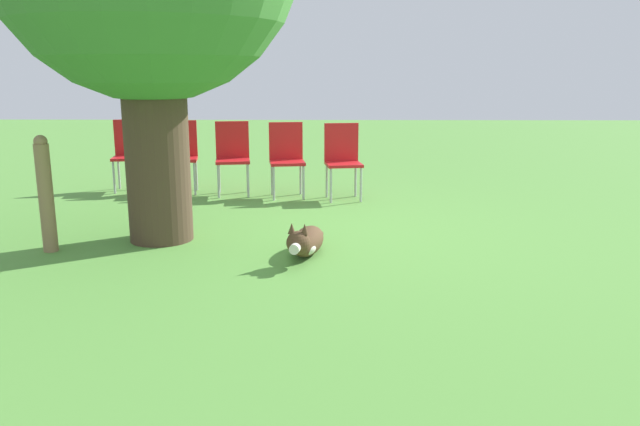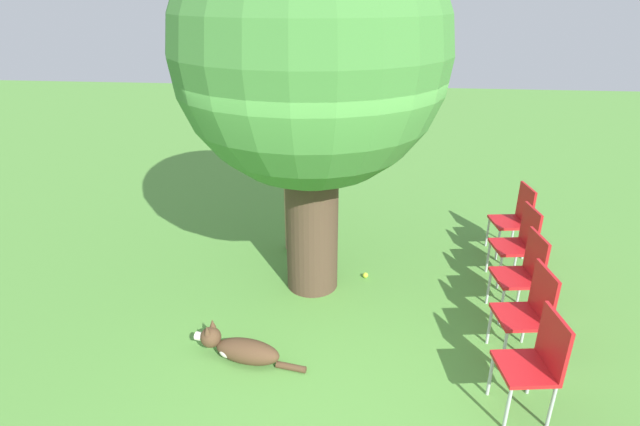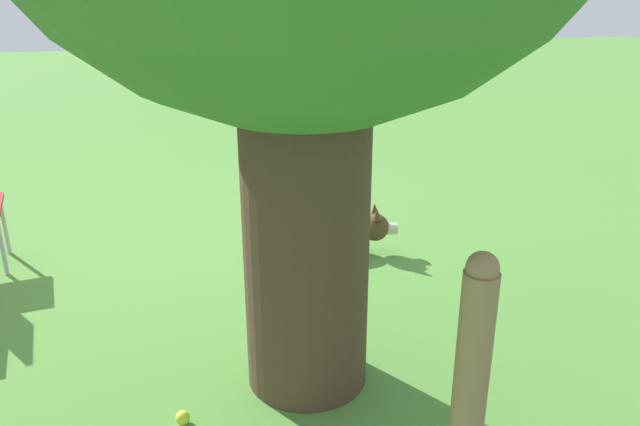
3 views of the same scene
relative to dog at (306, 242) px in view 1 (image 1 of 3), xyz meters
The scene contains 9 objects.
ground_plane 0.85m from the dog, 25.23° to the left, with size 30.00×30.00×0.00m, color #56933D.
dog is the anchor object (origin of this frame).
fence_post 2.38m from the dog, 87.03° to the left, with size 0.13×0.13×1.06m.
red_chair_0 2.65m from the dog, ahead, with size 0.48×0.50×0.96m.
red_chair_1 2.78m from the dog, ahead, with size 0.48×0.50×0.96m.
red_chair_2 3.09m from the dog, 20.61° to the left, with size 0.48×0.50×0.96m.
red_chair_3 3.53m from the dog, 30.96° to the left, with size 0.48×0.50×0.96m.
red_chair_4 4.06m from the dog, 38.80° to the left, with size 0.48×0.50×0.96m.
tennis_ball 2.03m from the dog, 54.45° to the left, with size 0.07×0.07×0.07m.
Camera 1 is at (-6.08, -0.56, 1.61)m, focal length 35.00 mm.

